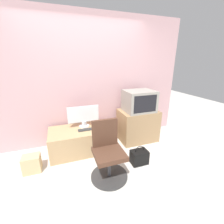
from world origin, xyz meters
TOP-DOWN VIEW (x-y plane):
  - ground_plane at (0.00, 0.00)m, footprint 12.00×12.00m
  - wall_back at (0.00, 1.32)m, footprint 4.40×0.05m
  - desk at (-0.17, 0.90)m, footprint 1.23×0.66m
  - side_stand at (1.08, 0.93)m, footprint 0.81×0.57m
  - main_monitor at (-0.10, 1.01)m, footprint 0.61×0.20m
  - keyboard at (-0.09, 0.83)m, footprint 0.30×0.10m
  - mouse at (0.11, 0.85)m, footprint 0.07×0.04m
  - crt_tv at (1.06, 0.91)m, footprint 0.61×0.51m
  - office_chair at (0.10, 0.07)m, footprint 0.57×0.57m
  - cardboard_box_lower at (-1.04, 0.56)m, footprint 0.27×0.21m
  - handbag at (0.70, 0.16)m, footprint 0.29×0.20m

SIDE VIEW (x-z plane):
  - ground_plane at x=0.00m, z-range 0.00..0.00m
  - handbag at x=0.70m, z-range -0.05..0.30m
  - cardboard_box_lower at x=-1.04m, z-range 0.00..0.28m
  - desk at x=-0.17m, z-range 0.00..0.46m
  - side_stand at x=1.08m, z-range 0.00..0.69m
  - office_chair at x=0.10m, z-range -0.08..0.80m
  - keyboard at x=-0.09m, z-range 0.46..0.48m
  - mouse at x=0.11m, z-range 0.46..0.49m
  - main_monitor at x=-0.10m, z-range 0.47..0.89m
  - crt_tv at x=1.06m, z-range 0.69..1.13m
  - wall_back at x=0.00m, z-range 0.00..2.60m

